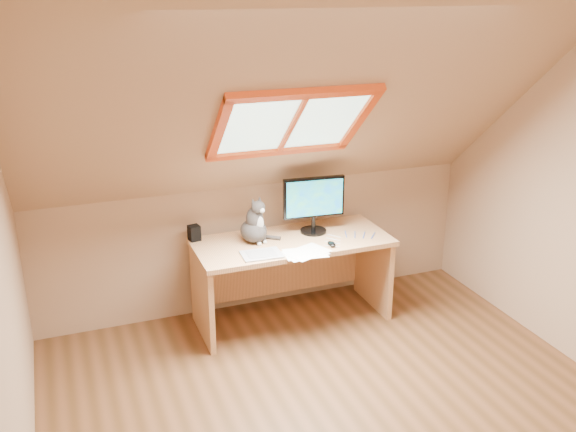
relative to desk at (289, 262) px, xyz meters
name	(u,v)px	position (x,y,z in m)	size (l,w,h in m)	color
ground	(355,432)	(-0.14, -1.44, -0.45)	(3.50, 3.50, 0.00)	brown
room_shell	(374,205)	(-0.14, -1.54, 0.98)	(3.52, 3.52, 2.41)	tan
desk	(289,262)	(0.00, 0.00, 0.00)	(1.46, 0.64, 0.67)	tan
monitor	(314,201)	(0.21, 0.02, 0.46)	(0.47, 0.20, 0.44)	black
cat	(254,225)	(-0.27, 0.00, 0.34)	(0.27, 0.29, 0.36)	#3C3735
desk_speaker	(194,233)	(-0.68, 0.19, 0.27)	(0.08, 0.08, 0.11)	black
graphics_tablet	(261,254)	(-0.31, -0.26, 0.22)	(0.28, 0.20, 0.01)	#B2B2B7
mouse	(332,244)	(0.23, -0.28, 0.23)	(0.05, 0.10, 0.03)	black
papers	(298,253)	(-0.06, -0.32, 0.21)	(0.35, 0.30, 0.01)	white
cables	(349,237)	(0.42, -0.18, 0.22)	(0.51, 0.26, 0.01)	silver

